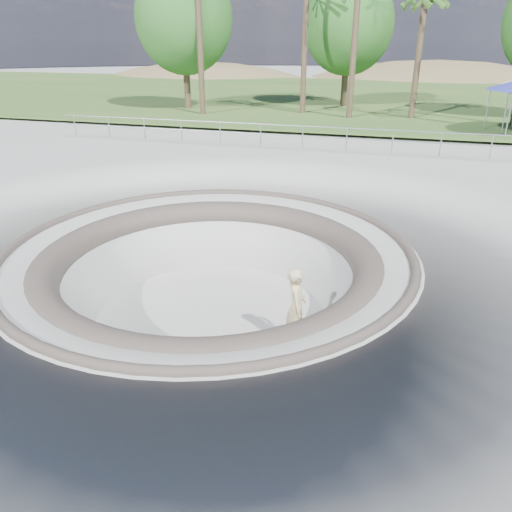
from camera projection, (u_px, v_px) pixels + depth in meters
The scene contains 9 objects.
ground at pixel (209, 249), 12.52m from camera, with size 180.00×180.00×0.00m, color #A8A9A3.
skate_bowl at pixel (212, 312), 13.26m from camera, with size 14.00×14.00×4.10m.
grass_strip at pixel (353, 96), 42.32m from camera, with size 180.00×36.00×0.12m.
distant_hills at pixel (396, 136), 64.66m from camera, with size 103.20×45.00×28.60m.
safety_railing at pixel (303, 137), 22.79m from camera, with size 25.00×0.06×1.03m.
skateboard at pixel (295, 342), 11.97m from camera, with size 0.82×0.54×0.08m.
skater at pixel (296, 307), 11.58m from camera, with size 0.70×0.46×1.92m, color #D1BE87.
bushy_tree_left at pixel (184, 18), 32.59m from camera, with size 6.46×5.88×9.32m.
bushy_tree_mid at pixel (349, 25), 33.96m from camera, with size 6.09×5.54×8.79m.
Camera 1 is at (4.32, -10.74, 4.90)m, focal length 35.00 mm.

